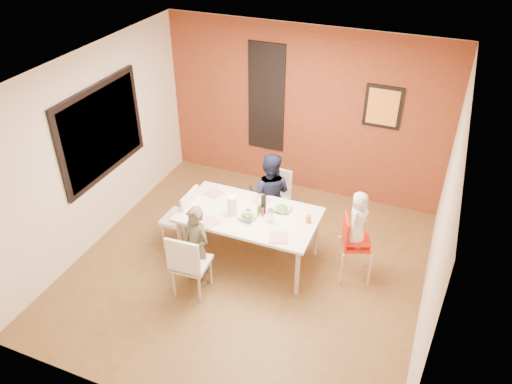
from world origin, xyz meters
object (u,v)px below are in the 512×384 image
at_px(dining_table, 249,218).
at_px(child_far, 270,194).
at_px(high_chair, 353,242).
at_px(child_near, 197,247).
at_px(chair_left, 184,216).
at_px(chair_far, 276,195).
at_px(toddler, 358,219).
at_px(chair_near, 188,262).
at_px(paper_towel_roll, 232,206).
at_px(wine_bottle, 264,204).

height_order(dining_table, child_far, child_far).
distance_m(high_chair, child_near, 1.98).
bearing_deg(child_near, chair_left, 149.32).
relative_size(dining_table, chair_far, 2.04).
distance_m(chair_left, high_chair, 2.31).
bearing_deg(high_chair, chair_left, 76.49).
bearing_deg(high_chair, toddler, -74.34).
relative_size(chair_near, chair_left, 0.99).
bearing_deg(high_chair, chair_far, 40.72).
relative_size(chair_far, chair_left, 0.95).
distance_m(dining_table, paper_towel_roll, 0.30).
bearing_deg(high_chair, child_near, 95.50).
height_order(wine_bottle, paper_towel_roll, paper_towel_roll).
bearing_deg(toddler, high_chair, 137.75).
bearing_deg(toddler, wine_bottle, 106.86).
distance_m(dining_table, chair_far, 0.94).
relative_size(dining_table, paper_towel_roll, 6.47).
bearing_deg(chair_far, child_far, -86.97).
bearing_deg(child_near, chair_far, 92.29).
bearing_deg(chair_left, wine_bottle, 100.28).
distance_m(child_far, paper_towel_roll, 0.85).
bearing_deg(wine_bottle, paper_towel_roll, -151.20).
bearing_deg(paper_towel_roll, high_chair, 10.39).
relative_size(child_far, paper_towel_roll, 4.64).
relative_size(dining_table, chair_left, 1.94).
bearing_deg(dining_table, toddler, 7.89).
distance_m(dining_table, chair_left, 0.95).
xyz_separation_m(dining_table, high_chair, (1.36, 0.18, -0.13)).
relative_size(chair_near, toddler, 1.24).
height_order(chair_near, chair_left, chair_left).
xyz_separation_m(chair_near, child_near, (-0.01, 0.24, 0.06)).
xyz_separation_m(chair_far, wine_bottle, (0.13, -0.83, 0.39)).
xyz_separation_m(chair_far, chair_left, (-0.98, -1.00, 0.03)).
xyz_separation_m(dining_table, child_near, (-0.43, -0.68, -0.11)).
height_order(chair_near, child_far, child_far).
distance_m(chair_near, child_far, 1.66).
xyz_separation_m(high_chair, toddler, (0.02, 0.01, 0.36)).
xyz_separation_m(dining_table, chair_far, (0.04, 0.91, -0.19)).
bearing_deg(chair_left, high_chair, 97.78).
bearing_deg(chair_far, dining_table, -88.08).
height_order(dining_table, wine_bottle, wine_bottle).
xyz_separation_m(toddler, wine_bottle, (-1.21, -0.10, -0.04)).
bearing_deg(dining_table, chair_far, 87.39).
xyz_separation_m(chair_far, high_chair, (1.32, -0.74, 0.06)).
height_order(chair_near, wine_bottle, wine_bottle).
bearing_deg(paper_towel_roll, chair_left, 178.35).
bearing_deg(wine_bottle, child_near, -127.92).
xyz_separation_m(child_far, paper_towel_roll, (-0.22, -0.78, 0.24)).
bearing_deg(dining_table, child_far, 87.00).
distance_m(dining_table, child_near, 0.81).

